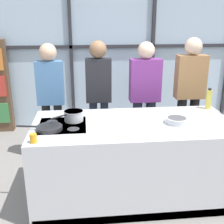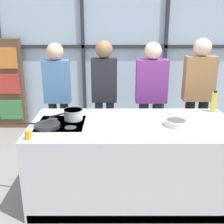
{
  "view_description": "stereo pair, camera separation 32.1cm",
  "coord_description": "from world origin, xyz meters",
  "px_view_note": "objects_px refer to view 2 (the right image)",
  "views": [
    {
      "loc": [
        -0.55,
        -2.93,
        2.05
      ],
      "look_at": [
        -0.24,
        0.1,
        1.02
      ],
      "focal_mm": 45.0,
      "sensor_mm": 36.0,
      "label": 1
    },
    {
      "loc": [
        -0.23,
        -2.94,
        2.05
      ],
      "look_at": [
        -0.24,
        0.1,
        1.02
      ],
      "focal_mm": 45.0,
      "sensor_mm": 36.0,
      "label": 2
    }
  ],
  "objects_px": {
    "spectator_center_left": "(105,90)",
    "spectator_center_right": "(152,94)",
    "spectator_far_right": "(199,91)",
    "juice_glass_near": "(29,135)",
    "frying_pan": "(48,125)",
    "oil_bottle": "(215,102)",
    "spectator_far_left": "(58,92)",
    "mixing_bowl": "(177,123)",
    "white_plate": "(179,117)",
    "saucepan": "(74,114)"
  },
  "relations": [
    {
      "from": "oil_bottle",
      "to": "spectator_far_left",
      "type": "bearing_deg",
      "value": 163.0
    },
    {
      "from": "spectator_center_right",
      "to": "saucepan",
      "type": "distance_m",
      "value": 1.37
    },
    {
      "from": "spectator_center_left",
      "to": "oil_bottle",
      "type": "distance_m",
      "value": 1.53
    },
    {
      "from": "white_plate",
      "to": "mixing_bowl",
      "type": "relative_size",
      "value": 0.91
    },
    {
      "from": "spectator_far_left",
      "to": "oil_bottle",
      "type": "bearing_deg",
      "value": 163.0
    },
    {
      "from": "saucepan",
      "to": "white_plate",
      "type": "distance_m",
      "value": 1.24
    },
    {
      "from": "frying_pan",
      "to": "white_plate",
      "type": "relative_size",
      "value": 2.14
    },
    {
      "from": "spectator_center_left",
      "to": "oil_bottle",
      "type": "bearing_deg",
      "value": 155.43
    },
    {
      "from": "spectator_far_right",
      "to": "frying_pan",
      "type": "distance_m",
      "value": 2.28
    },
    {
      "from": "spectator_far_right",
      "to": "juice_glass_near",
      "type": "bearing_deg",
      "value": 35.32
    },
    {
      "from": "white_plate",
      "to": "spectator_center_left",
      "type": "bearing_deg",
      "value": 136.58
    },
    {
      "from": "spectator_center_left",
      "to": "frying_pan",
      "type": "xyz_separation_m",
      "value": [
        -0.59,
        -1.16,
        -0.09
      ]
    },
    {
      "from": "spectator_center_right",
      "to": "saucepan",
      "type": "bearing_deg",
      "value": 41.71
    },
    {
      "from": "spectator_center_left",
      "to": "oil_bottle",
      "type": "xyz_separation_m",
      "value": [
        1.39,
        -0.63,
        0.01
      ]
    },
    {
      "from": "frying_pan",
      "to": "mixing_bowl",
      "type": "relative_size",
      "value": 1.94
    },
    {
      "from": "frying_pan",
      "to": "mixing_bowl",
      "type": "xyz_separation_m",
      "value": [
        1.41,
        0.05,
        0.01
      ]
    },
    {
      "from": "oil_bottle",
      "to": "juice_glass_near",
      "type": "xyz_separation_m",
      "value": [
        -2.09,
        -0.84,
        -0.08
      ]
    },
    {
      "from": "spectator_center_right",
      "to": "white_plate",
      "type": "height_order",
      "value": "spectator_center_right"
    },
    {
      "from": "mixing_bowl",
      "to": "white_plate",
      "type": "bearing_deg",
      "value": 72.8
    },
    {
      "from": "white_plate",
      "to": "oil_bottle",
      "type": "relative_size",
      "value": 0.84
    },
    {
      "from": "spectator_far_right",
      "to": "white_plate",
      "type": "distance_m",
      "value": 0.98
    },
    {
      "from": "saucepan",
      "to": "juice_glass_near",
      "type": "height_order",
      "value": "saucepan"
    },
    {
      "from": "spectator_far_right",
      "to": "mixing_bowl",
      "type": "distance_m",
      "value": 1.24
    },
    {
      "from": "white_plate",
      "to": "spectator_center_right",
      "type": "bearing_deg",
      "value": 103.85
    },
    {
      "from": "white_plate",
      "to": "juice_glass_near",
      "type": "bearing_deg",
      "value": -158.69
    },
    {
      "from": "spectator_center_right",
      "to": "mixing_bowl",
      "type": "bearing_deg",
      "value": 96.61
    },
    {
      "from": "spectator_far_right",
      "to": "juice_glass_near",
      "type": "xyz_separation_m",
      "value": [
        -2.07,
        -1.47,
        -0.06
      ]
    },
    {
      "from": "spectator_far_left",
      "to": "spectator_far_right",
      "type": "height_order",
      "value": "spectator_far_right"
    },
    {
      "from": "spectator_far_left",
      "to": "frying_pan",
      "type": "bearing_deg",
      "value": 94.62
    },
    {
      "from": "spectator_far_left",
      "to": "saucepan",
      "type": "relative_size",
      "value": 4.84
    },
    {
      "from": "frying_pan",
      "to": "saucepan",
      "type": "distance_m",
      "value": 0.36
    },
    {
      "from": "spectator_far_right",
      "to": "mixing_bowl",
      "type": "xyz_separation_m",
      "value": [
        -0.56,
        -1.11,
        -0.07
      ]
    },
    {
      "from": "spectator_center_right",
      "to": "oil_bottle",
      "type": "height_order",
      "value": "spectator_center_right"
    },
    {
      "from": "frying_pan",
      "to": "mixing_bowl",
      "type": "distance_m",
      "value": 1.41
    },
    {
      "from": "spectator_far_left",
      "to": "spectator_center_left",
      "type": "relative_size",
      "value": 0.98
    },
    {
      "from": "white_plate",
      "to": "oil_bottle",
      "type": "distance_m",
      "value": 0.55
    },
    {
      "from": "spectator_center_right",
      "to": "oil_bottle",
      "type": "xyz_separation_m",
      "value": [
        0.7,
        -0.63,
        0.07
      ]
    },
    {
      "from": "white_plate",
      "to": "juice_glass_near",
      "type": "relative_size",
      "value": 2.56
    },
    {
      "from": "spectator_center_left",
      "to": "spectator_center_right",
      "type": "bearing_deg",
      "value": -180.0
    },
    {
      "from": "mixing_bowl",
      "to": "juice_glass_near",
      "type": "bearing_deg",
      "value": -166.56
    },
    {
      "from": "spectator_center_left",
      "to": "spectator_far_right",
      "type": "xyz_separation_m",
      "value": [
        1.37,
        0.0,
        -0.01
      ]
    },
    {
      "from": "spectator_far_left",
      "to": "oil_bottle",
      "type": "xyz_separation_m",
      "value": [
        2.07,
        -0.63,
        0.04
      ]
    },
    {
      "from": "spectator_center_left",
      "to": "white_plate",
      "type": "xyz_separation_m",
      "value": [
        0.9,
        -0.85,
        -0.11
      ]
    },
    {
      "from": "frying_pan",
      "to": "mixing_bowl",
      "type": "bearing_deg",
      "value": 2.13
    },
    {
      "from": "spectator_center_right",
      "to": "spectator_far_right",
      "type": "height_order",
      "value": "spectator_far_right"
    },
    {
      "from": "oil_bottle",
      "to": "juice_glass_near",
      "type": "bearing_deg",
      "value": -158.19
    },
    {
      "from": "spectator_center_left",
      "to": "spectator_center_right",
      "type": "xyz_separation_m",
      "value": [
        0.69,
        0.0,
        -0.05
      ]
    },
    {
      "from": "spectator_far_left",
      "to": "frying_pan",
      "type": "xyz_separation_m",
      "value": [
        0.09,
        -1.16,
        -0.06
      ]
    },
    {
      "from": "spectator_center_right",
      "to": "juice_glass_near",
      "type": "bearing_deg",
      "value": 46.65
    },
    {
      "from": "spectator_center_left",
      "to": "white_plate",
      "type": "relative_size",
      "value": 7.62
    }
  ]
}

